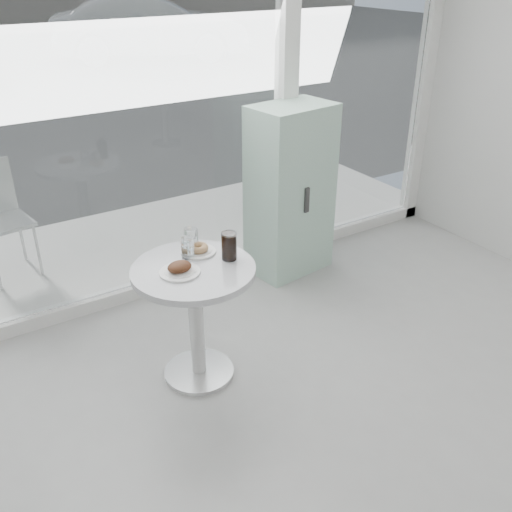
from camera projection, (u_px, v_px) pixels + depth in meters
storefront at (189, 61)px, 3.91m from camera, size 5.00×0.14×3.00m
main_table at (195, 300)px, 3.36m from camera, size 0.72×0.72×0.77m
patio_deck at (153, 240)px, 5.26m from camera, size 5.60×1.60×0.05m
mint_cabinet at (290, 191)px, 4.54m from camera, size 0.68×0.50×1.37m
car_silver at (151, 28)px, 14.02m from camera, size 4.93×3.07×1.53m
plate_fritter at (180, 269)px, 3.20m from camera, size 0.23×0.23×0.07m
plate_donut at (198, 250)px, 3.42m from camera, size 0.21×0.21×0.05m
water_tumbler_a at (188, 249)px, 3.35m from camera, size 0.08×0.08×0.13m
water_tumbler_b at (191, 240)px, 3.45m from camera, size 0.08×0.08×0.13m
cola_glass at (229, 246)px, 3.32m from camera, size 0.09×0.09×0.17m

